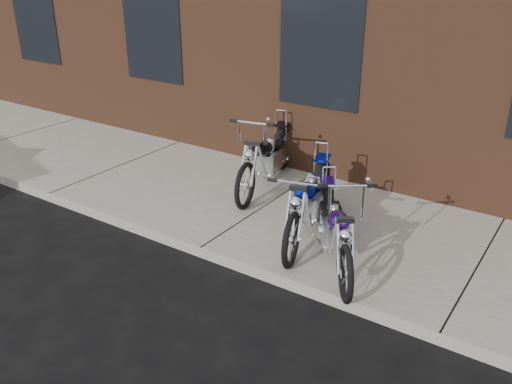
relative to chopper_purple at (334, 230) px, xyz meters
The scene contains 5 objects.
ground 1.74m from the chopper_purple, 156.08° to the right, with size 120.00×120.00×0.00m, color black.
sidewalk 1.79m from the chopper_purple, 151.14° to the left, with size 22.00×3.00×0.15m, color gray.
chopper_purple is the anchor object (origin of this frame).
chopper_blue 0.74m from the chopper_purple, 142.71° to the left, with size 0.83×2.30×1.03m.
chopper_third 2.41m from the chopper_purple, 142.23° to the left, with size 0.77×2.37×1.22m.
Camera 1 is at (3.90, -4.53, 3.53)m, focal length 38.00 mm.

